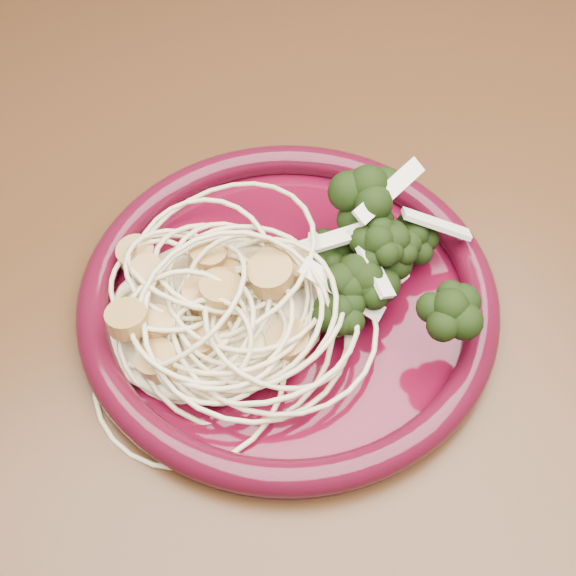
{
  "coord_description": "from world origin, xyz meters",
  "views": [
    {
      "loc": [
        -0.03,
        -0.28,
        1.16
      ],
      "look_at": [
        0.08,
        -0.01,
        0.77
      ],
      "focal_mm": 50.0,
      "sensor_mm": 36.0,
      "label": 1
    }
  ],
  "objects": [
    {
      "name": "dining_table",
      "position": [
        0.0,
        0.0,
        0.65
      ],
      "size": [
        1.2,
        0.8,
        0.75
      ],
      "color": "#472814",
      "rests_on": "ground"
    },
    {
      "name": "dinner_plate",
      "position": [
        0.08,
        -0.01,
        0.76
      ],
      "size": [
        0.29,
        0.29,
        0.02
      ],
      "rotation": [
        0.0,
        0.0,
        -0.12
      ],
      "color": "#430515",
      "rests_on": "dining_table"
    },
    {
      "name": "spaghetti_pile",
      "position": [
        0.04,
        -0.01,
        0.77
      ],
      "size": [
        0.15,
        0.14,
        0.03
      ],
      "primitive_type": "ellipsoid",
      "rotation": [
        0.0,
        0.0,
        -0.12
      ],
      "color": "beige",
      "rests_on": "dinner_plate"
    },
    {
      "name": "scallop_cluster",
      "position": [
        0.04,
        -0.01,
        0.81
      ],
      "size": [
        0.14,
        0.14,
        0.04
      ],
      "primitive_type": null,
      "rotation": [
        0.0,
        0.0,
        -0.12
      ],
      "color": "tan",
      "rests_on": "spaghetti_pile"
    },
    {
      "name": "broccoli_pile",
      "position": [
        0.14,
        -0.02,
        0.78
      ],
      "size": [
        0.1,
        0.15,
        0.05
      ],
      "primitive_type": "ellipsoid",
      "rotation": [
        0.0,
        0.0,
        -0.12
      ],
      "color": "black",
      "rests_on": "dinner_plate"
    },
    {
      "name": "onion_garnish",
      "position": [
        0.14,
        -0.02,
        0.81
      ],
      "size": [
        0.07,
        0.1,
        0.06
      ],
      "primitive_type": null,
      "rotation": [
        0.0,
        0.0,
        -0.12
      ],
      "color": "beige",
      "rests_on": "broccoli_pile"
    }
  ]
}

